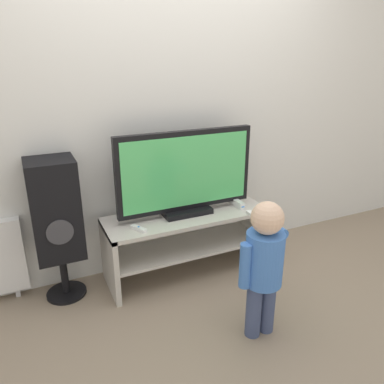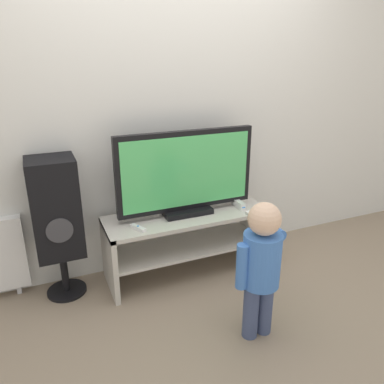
# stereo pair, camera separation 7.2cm
# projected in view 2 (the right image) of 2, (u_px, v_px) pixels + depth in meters

# --- Properties ---
(ground_plane) EXTENTS (16.00, 16.00, 0.00)m
(ground_plane) POSITION_uv_depth(u_px,v_px,m) (199.00, 285.00, 2.77)
(ground_plane) COLOR gray
(wall_back) EXTENTS (10.00, 0.06, 2.60)m
(wall_back) POSITION_uv_depth(u_px,v_px,m) (172.00, 99.00, 2.75)
(wall_back) COLOR silver
(wall_back) RESTS_ON ground_plane
(tv_stand) EXTENTS (1.24, 0.42, 0.49)m
(tv_stand) POSITION_uv_depth(u_px,v_px,m) (188.00, 234.00, 2.84)
(tv_stand) COLOR beige
(tv_stand) RESTS_ON ground_plane
(television) EXTENTS (1.03, 0.20, 0.62)m
(television) POSITION_uv_depth(u_px,v_px,m) (186.00, 174.00, 2.69)
(television) COLOR black
(television) RESTS_ON tv_stand
(game_console) EXTENTS (0.04, 0.17, 0.05)m
(game_console) POSITION_uv_depth(u_px,v_px,m) (238.00, 204.00, 2.90)
(game_console) COLOR white
(game_console) RESTS_ON tv_stand
(remote_primary) EXTENTS (0.09, 0.13, 0.03)m
(remote_primary) POSITION_uv_depth(u_px,v_px,m) (138.00, 228.00, 2.54)
(remote_primary) COLOR white
(remote_primary) RESTS_ON tv_stand
(child) EXTENTS (0.33, 0.49, 0.86)m
(child) POSITION_uv_depth(u_px,v_px,m) (261.00, 260.00, 2.13)
(child) COLOR #3F4C72
(child) RESTS_ON ground_plane
(speaker_tower) EXTENTS (0.30, 0.31, 0.99)m
(speaker_tower) POSITION_uv_depth(u_px,v_px,m) (56.00, 211.00, 2.48)
(speaker_tower) COLOR black
(speaker_tower) RESTS_ON ground_plane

